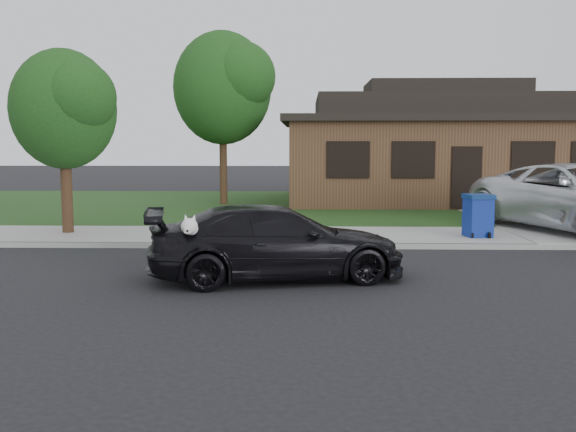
{
  "coord_description": "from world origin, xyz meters",
  "views": [
    {
      "loc": [
        -1.48,
        -10.84,
        2.34
      ],
      "look_at": [
        -1.77,
        0.28,
        1.1
      ],
      "focal_mm": 40.0,
      "sensor_mm": 36.0,
      "label": 1
    }
  ],
  "objects": [
    {
      "name": "ground",
      "position": [
        0.0,
        0.0,
        0.0
      ],
      "size": [
        120.0,
        120.0,
        0.0
      ],
      "primitive_type": "plane",
      "color": "black",
      "rests_on": "ground"
    },
    {
      "name": "sidewalk",
      "position": [
        0.0,
        5.0,
        0.06
      ],
      "size": [
        60.0,
        3.0,
        0.12
      ],
      "primitive_type": "cube",
      "color": "gray",
      "rests_on": "ground"
    },
    {
      "name": "curb",
      "position": [
        0.0,
        3.5,
        0.06
      ],
      "size": [
        60.0,
        0.12,
        0.12
      ],
      "primitive_type": "cube",
      "color": "gray",
      "rests_on": "ground"
    },
    {
      "name": "lawn",
      "position": [
        0.0,
        13.0,
        0.07
      ],
      "size": [
        60.0,
        13.0,
        0.13
      ],
      "primitive_type": "cube",
      "color": "#193814",
      "rests_on": "ground"
    },
    {
      "name": "driveway",
      "position": [
        6.0,
        10.0,
        0.07
      ],
      "size": [
        4.5,
        13.0,
        0.14
      ],
      "primitive_type": "cube",
      "color": "gray",
      "rests_on": "ground"
    },
    {
      "name": "sedan",
      "position": [
        -1.97,
        0.17,
        0.65
      ],
      "size": [
        4.73,
        2.67,
        1.29
      ],
      "rotation": [
        0.0,
        0.0,
        1.77
      ],
      "color": "black",
      "rests_on": "ground"
    },
    {
      "name": "recycling_bin",
      "position": [
        2.72,
        4.68,
        0.64
      ],
      "size": [
        0.71,
        0.72,
        1.03
      ],
      "rotation": [
        0.0,
        0.0,
        0.17
      ],
      "color": "navy",
      "rests_on": "sidewalk"
    },
    {
      "name": "house",
      "position": [
        4.0,
        15.0,
        2.13
      ],
      "size": [
        12.6,
        8.6,
        4.65
      ],
      "color": "#422B1C",
      "rests_on": "ground"
    },
    {
      "name": "tree_0",
      "position": [
        -4.34,
        12.88,
        4.48
      ],
      "size": [
        3.78,
        3.6,
        6.34
      ],
      "color": "#332114",
      "rests_on": "ground"
    },
    {
      "name": "tree_2",
      "position": [
        -7.38,
        5.11,
        3.27
      ],
      "size": [
        2.73,
        2.6,
        4.59
      ],
      "color": "#332114",
      "rests_on": "ground"
    }
  ]
}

